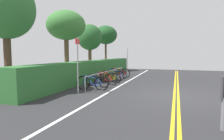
# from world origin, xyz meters

# --- Properties ---
(ground_plane) EXTENTS (28.37, 13.99, 0.05)m
(ground_plane) POSITION_xyz_m (0.00, 0.00, -0.03)
(ground_plane) COLOR #2B2B2D
(centre_line_yellow_inner) EXTENTS (25.53, 0.10, 0.00)m
(centre_line_yellow_inner) POSITION_xyz_m (0.00, -0.08, 0.00)
(centre_line_yellow_inner) COLOR gold
(centre_line_yellow_inner) RESTS_ON ground_plane
(centre_line_yellow_outer) EXTENTS (25.53, 0.10, 0.00)m
(centre_line_yellow_outer) POSITION_xyz_m (0.00, 0.08, 0.00)
(centre_line_yellow_outer) COLOR gold
(centre_line_yellow_outer) RESTS_ON ground_plane
(bike_lane_stripe_white) EXTENTS (25.53, 0.12, 0.00)m
(bike_lane_stripe_white) POSITION_xyz_m (0.00, 3.05, 0.00)
(bike_lane_stripe_white) COLOR white
(bike_lane_stripe_white) RESTS_ON ground_plane
(bike_rack) EXTENTS (6.58, 0.05, 0.74)m
(bike_rack) POSITION_xyz_m (2.75, 4.14, 0.57)
(bike_rack) COLOR #9EA0A5
(bike_rack) RESTS_ON ground_plane
(bicycle_0) EXTENTS (0.46, 1.71, 0.75)m
(bicycle_0) POSITION_xyz_m (0.05, 4.03, 0.35)
(bicycle_0) COLOR black
(bicycle_0) RESTS_ON ground_plane
(bicycle_1) EXTENTS (0.65, 1.61, 0.71)m
(bicycle_1) POSITION_xyz_m (0.98, 4.16, 0.33)
(bicycle_1) COLOR black
(bicycle_1) RESTS_ON ground_plane
(bicycle_2) EXTENTS (0.59, 1.66, 0.76)m
(bicycle_2) POSITION_xyz_m (1.84, 4.01, 0.36)
(bicycle_2) COLOR black
(bicycle_2) RESTS_ON ground_plane
(bicycle_3) EXTENTS (0.57, 1.59, 0.69)m
(bicycle_3) POSITION_xyz_m (2.69, 4.00, 0.32)
(bicycle_3) COLOR black
(bicycle_3) RESTS_ON ground_plane
(bicycle_4) EXTENTS (0.49, 1.72, 0.70)m
(bicycle_4) POSITION_xyz_m (3.68, 4.21, 0.33)
(bicycle_4) COLOR black
(bicycle_4) RESTS_ON ground_plane
(bicycle_5) EXTENTS (0.46, 1.69, 0.69)m
(bicycle_5) POSITION_xyz_m (4.60, 4.20, 0.32)
(bicycle_5) COLOR black
(bicycle_5) RESTS_ON ground_plane
(bicycle_6) EXTENTS (0.46, 1.75, 0.75)m
(bicycle_6) POSITION_xyz_m (5.47, 4.19, 0.35)
(bicycle_6) COLOR black
(bicycle_6) RESTS_ON ground_plane
(sign_post_near) EXTENTS (0.36, 0.06, 2.55)m
(sign_post_near) POSITION_xyz_m (-0.98, 4.27, 1.52)
(sign_post_near) COLOR gray
(sign_post_near) RESTS_ON ground_plane
(sign_post_far) EXTENTS (0.36, 0.09, 2.32)m
(sign_post_far) POSITION_xyz_m (6.78, 3.90, 1.39)
(sign_post_far) COLOR gray
(sign_post_far) RESTS_ON ground_plane
(hedge_backdrop) EXTENTS (15.53, 1.07, 1.32)m
(hedge_backdrop) POSITION_xyz_m (4.25, 5.82, 0.66)
(hedge_backdrop) COLOR #2D6B30
(hedge_backdrop) RESTS_ON ground_plane
(tree_near_left) EXTENTS (2.65, 2.65, 5.28)m
(tree_near_left) POSITION_xyz_m (-1.74, 7.53, 3.85)
(tree_near_left) COLOR #473323
(tree_near_left) RESTS_ON ground_plane
(tree_mid) EXTENTS (2.47, 2.47, 4.56)m
(tree_mid) POSITION_xyz_m (2.13, 6.76, 3.58)
(tree_mid) COLOR brown
(tree_mid) RESTS_ON ground_plane
(tree_far_right) EXTENTS (2.12, 2.12, 4.32)m
(tree_far_right) POSITION_xyz_m (6.44, 7.13, 3.19)
(tree_far_right) COLOR brown
(tree_far_right) RESTS_ON ground_plane
(tree_extra) EXTENTS (2.39, 2.39, 4.74)m
(tree_extra) POSITION_xyz_m (10.32, 7.12, 3.75)
(tree_extra) COLOR #473323
(tree_extra) RESTS_ON ground_plane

